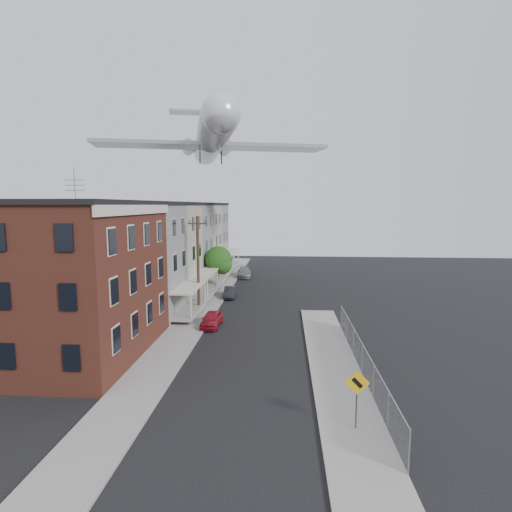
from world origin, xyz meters
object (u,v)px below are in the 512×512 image
(utility_pole, at_px, (198,263))
(car_far, at_px, (244,272))
(airplane, at_px, (211,139))
(warning_sign, at_px, (357,391))
(street_tree, at_px, (219,261))
(car_mid, at_px, (230,292))
(car_near, at_px, (212,319))

(utility_pole, bearing_deg, car_far, 82.62)
(utility_pole, relative_size, airplane, 0.33)
(airplane, bearing_deg, warning_sign, -67.31)
(utility_pole, relative_size, car_far, 1.96)
(street_tree, relative_size, car_mid, 1.49)
(car_mid, distance_m, airplane, 16.78)
(car_mid, height_order, airplane, airplane)
(car_far, distance_m, airplane, 19.57)
(warning_sign, distance_m, car_near, 17.43)
(airplane, bearing_deg, car_near, -80.15)
(utility_pole, height_order, airplane, airplane)
(street_tree, relative_size, car_near, 1.44)
(car_mid, xyz_separation_m, airplane, (-2.24, 1.95, 16.52))
(warning_sign, xyz_separation_m, street_tree, (-10.87, 28.95, 1.57))
(car_far, height_order, airplane, airplane)
(warning_sign, bearing_deg, car_mid, 109.88)
(street_tree, bearing_deg, utility_pole, -91.89)
(car_far, bearing_deg, car_near, -95.02)
(street_tree, distance_m, airplane, 13.77)
(utility_pole, bearing_deg, warning_sign, -59.52)
(car_far, bearing_deg, car_mid, -95.47)
(utility_pole, bearing_deg, airplane, 91.09)
(car_near, relative_size, car_mid, 1.04)
(car_mid, bearing_deg, airplane, 135.71)
(utility_pole, relative_size, street_tree, 1.73)
(warning_sign, xyz_separation_m, airplane, (-11.35, 27.16, 15.21))
(warning_sign, distance_m, car_far, 38.53)
(car_near, distance_m, car_far, 22.74)
(car_mid, bearing_deg, warning_sign, -73.32)
(street_tree, bearing_deg, car_near, -83.28)
(street_tree, distance_m, car_near, 14.58)
(car_mid, relative_size, car_far, 0.76)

